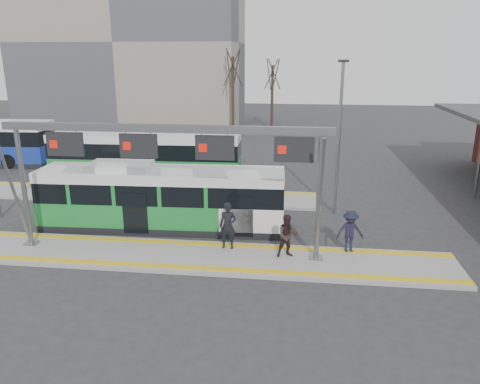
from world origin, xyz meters
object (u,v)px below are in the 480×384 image
object	(u,v)px
gantry	(167,152)
passenger_a	(228,226)
passenger_b	(288,236)
passenger_c	(350,231)
hero_bus	(161,199)

from	to	relation	value
gantry	passenger_a	xyz separation A→B (m)	(2.24, 0.64, -3.18)
gantry	passenger_b	bearing A→B (deg)	0.88
passenger_a	passenger_c	size ratio (longest dim) A/B	1.11
passenger_c	gantry	bearing A→B (deg)	175.47
hero_bus	passenger_b	world-z (taller)	hero_bus
passenger_b	passenger_c	xyz separation A→B (m)	(2.50, 0.77, 0.01)
gantry	passenger_a	bearing A→B (deg)	16.02
gantry	hero_bus	distance (m)	4.35
passenger_a	passenger_b	xyz separation A→B (m)	(2.47, -0.57, -0.10)
gantry	passenger_c	distance (m)	7.96
gantry	passenger_b	xyz separation A→B (m)	(4.71, 0.07, -3.28)
passenger_a	gantry	bearing A→B (deg)	-161.46
hero_bus	passenger_a	bearing A→B (deg)	-36.16
passenger_a	passenger_c	world-z (taller)	passenger_a
passenger_c	passenger_b	bearing A→B (deg)	-174.03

